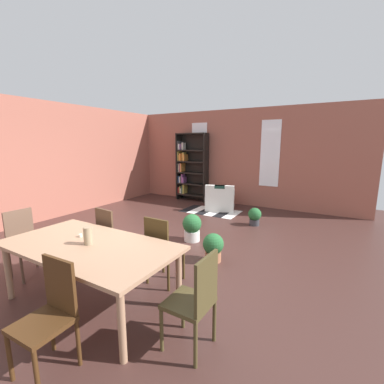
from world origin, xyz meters
TOP-DOWN VIEW (x-y plane):
  - ground_plane at (0.00, 0.00)m, footprint 11.56×11.56m
  - back_wall_brick at (0.00, 4.51)m, footprint 7.61×0.12m
  - left_wall_brick at (-3.37, 0.00)m, footprint 0.12×9.89m
  - window_pane_0 at (-1.16, 4.44)m, footprint 0.55×0.02m
  - window_pane_1 at (1.16, 4.44)m, footprint 0.55×0.02m
  - dining_table at (0.52, -1.34)m, footprint 2.10×1.10m
  - vase_on_table at (0.52, -1.34)m, footprint 0.10×0.10m
  - tealight_candle_0 at (0.23, -1.23)m, footprint 0.04×0.04m
  - dining_chair_far_right at (0.99, -0.56)m, footprint 0.41×0.41m
  - dining_chair_head_left at (-0.91, -1.33)m, footprint 0.42×0.42m
  - dining_chair_head_right at (1.94, -1.34)m, footprint 0.41×0.41m
  - dining_chair_near_right at (0.99, -2.11)m, footprint 0.41×0.41m
  - dining_chair_far_left at (0.04, -0.56)m, footprint 0.44×0.44m
  - bookshelf_tall at (-1.41, 4.25)m, footprint 1.08×0.33m
  - armchair_white at (0.02, 3.55)m, footprint 1.02×1.02m
  - potted_plant_by_shelf at (1.29, 0.41)m, footprint 0.34×0.34m
  - potted_plant_corner at (0.54, 1.01)m, footprint 0.37×0.37m
  - potted_plant_window at (1.32, 2.60)m, footprint 0.30×0.30m
  - striped_rug at (-0.12, 3.20)m, footprint 1.58×0.93m

SIDE VIEW (x-z plane):
  - ground_plane at x=0.00m, z-range 0.00..0.00m
  - striped_rug at x=-0.12m, z-range 0.00..0.01m
  - potted_plant_window at x=1.32m, z-range 0.02..0.43m
  - potted_plant_by_shelf at x=1.29m, z-range 0.02..0.48m
  - armchair_white at x=0.02m, z-range -0.10..0.65m
  - potted_plant_corner at x=0.54m, z-range 0.01..0.55m
  - dining_chair_far_right at x=0.99m, z-range 0.04..0.99m
  - dining_chair_head_left at x=-0.91m, z-range 0.04..0.99m
  - dining_chair_head_right at x=1.94m, z-range 0.04..0.99m
  - dining_chair_near_right at x=0.99m, z-range 0.04..0.99m
  - dining_chair_far_left at x=0.04m, z-range 0.04..0.99m
  - dining_table at x=0.52m, z-range 0.30..1.05m
  - tealight_candle_0 at x=0.23m, z-range 0.75..0.78m
  - vase_on_table at x=0.52m, z-range 0.75..0.95m
  - bookshelf_tall at x=-1.41m, z-range 0.00..2.22m
  - back_wall_brick at x=0.00m, z-range 0.00..2.91m
  - left_wall_brick at x=-3.37m, z-range 0.00..2.91m
  - window_pane_0 at x=-1.16m, z-range 0.66..2.55m
  - window_pane_1 at x=1.16m, z-range 0.66..2.55m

